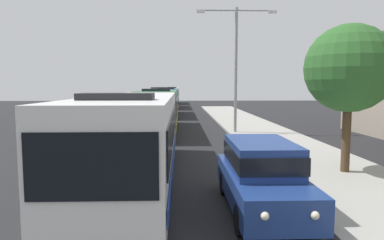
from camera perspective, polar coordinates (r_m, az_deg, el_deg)
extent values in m
cube|color=silver|center=(12.20, -9.09, -2.34)|extent=(2.50, 12.27, 2.70)
cube|color=black|center=(12.07, -3.12, -0.69)|extent=(0.04, 11.29, 1.00)
cube|color=black|center=(12.38, -14.96, -0.72)|extent=(0.04, 11.29, 1.00)
cube|color=black|center=(6.19, -16.25, -7.46)|extent=(2.30, 0.04, 1.20)
cube|color=navy|center=(12.25, -3.05, -6.05)|extent=(0.03, 11.65, 0.36)
cube|color=black|center=(8.45, -12.33, 3.82)|extent=(1.75, 0.90, 0.16)
cylinder|color=black|center=(8.69, -4.74, -13.73)|extent=(0.28, 1.00, 1.00)
cylinder|color=black|center=(9.07, -19.16, -13.20)|extent=(0.28, 1.00, 1.00)
cylinder|color=black|center=(15.64, -3.47, -4.98)|extent=(0.28, 1.00, 1.00)
cylinder|color=black|center=(15.85, -11.48, -4.94)|extent=(0.28, 1.00, 1.00)
cube|color=#33724C|center=(25.81, -5.33, 1.88)|extent=(2.50, 12.34, 2.70)
cube|color=black|center=(25.75, -2.51, 2.67)|extent=(0.04, 11.35, 1.00)
cube|color=black|center=(25.90, -8.15, 2.64)|extent=(0.04, 11.35, 1.00)
cube|color=black|center=(19.63, -6.39, 1.57)|extent=(2.30, 0.04, 1.20)
cube|color=gold|center=(25.83, -2.48, 0.12)|extent=(0.03, 11.72, 0.36)
cube|color=black|center=(22.06, -5.93, 4.96)|extent=(1.75, 0.90, 0.16)
cylinder|color=black|center=(22.08, -3.03, -1.87)|extent=(0.28, 1.00, 1.00)
cylinder|color=black|center=(22.23, -8.71, -1.87)|extent=(0.28, 1.00, 1.00)
cylinder|color=black|center=(29.25, -2.77, -0.02)|extent=(0.28, 1.00, 1.00)
cylinder|color=black|center=(29.36, -7.06, -0.04)|extent=(0.28, 1.00, 1.00)
cube|color=#284C8C|center=(39.75, -4.15, 3.20)|extent=(2.50, 11.58, 2.70)
cube|color=black|center=(39.71, -2.32, 3.71)|extent=(0.04, 10.65, 1.00)
cube|color=black|center=(39.81, -5.99, 3.69)|extent=(0.04, 10.65, 1.00)
cube|color=black|center=(33.94, -4.53, 3.29)|extent=(2.30, 0.04, 1.20)
cube|color=orange|center=(39.77, -2.30, 2.05)|extent=(0.03, 11.00, 0.36)
cube|color=black|center=(36.25, -4.38, 5.22)|extent=(1.75, 0.90, 0.16)
cylinder|color=black|center=(36.22, -2.61, 1.07)|extent=(0.28, 1.00, 1.00)
cylinder|color=black|center=(36.31, -6.09, 1.05)|extent=(0.28, 1.00, 1.00)
cylinder|color=black|center=(42.97, -2.51, 1.79)|extent=(0.28, 1.00, 1.00)
cylinder|color=black|center=(43.05, -5.44, 1.77)|extent=(0.28, 1.00, 1.00)
cube|color=silver|center=(53.52, -3.59, 3.82)|extent=(2.50, 10.74, 2.70)
cube|color=black|center=(53.49, -2.23, 4.20)|extent=(0.04, 9.88, 1.00)
cube|color=black|center=(53.57, -4.96, 4.19)|extent=(0.04, 9.88, 1.00)
cube|color=black|center=(48.13, -3.77, 3.98)|extent=(2.30, 0.04, 1.20)
cube|color=black|center=(53.53, -2.21, 2.97)|extent=(0.03, 10.20, 0.36)
cube|color=black|center=(50.28, -3.71, 5.34)|extent=(1.75, 0.90, 0.16)
cylinder|color=black|center=(50.23, -2.43, 2.34)|extent=(0.28, 1.00, 1.00)
cylinder|color=black|center=(50.30, -4.94, 2.33)|extent=(0.28, 1.00, 1.00)
cylinder|color=black|center=(56.51, -2.38, 2.71)|extent=(0.28, 1.00, 1.00)
cylinder|color=black|center=(56.56, -4.61, 2.70)|extent=(0.28, 1.00, 1.00)
cube|color=silver|center=(66.50, -3.28, 4.18)|extent=(2.50, 11.27, 2.70)
cube|color=black|center=(66.48, -2.18, 4.48)|extent=(0.04, 10.37, 1.00)
cube|color=black|center=(66.53, -4.37, 4.47)|extent=(0.04, 10.37, 1.00)
cube|color=black|center=(60.84, -3.40, 4.32)|extent=(2.30, 0.04, 1.20)
cube|color=navy|center=(66.51, -2.17, 3.49)|extent=(0.03, 10.71, 0.36)
cube|color=black|center=(63.10, -3.35, 5.40)|extent=(1.75, 0.90, 0.16)
cylinder|color=black|center=(63.03, -2.34, 3.01)|extent=(0.28, 1.00, 1.00)
cylinder|color=black|center=(63.09, -4.34, 3.00)|extent=(0.28, 1.00, 1.00)
cylinder|color=black|center=(69.62, -2.31, 3.26)|extent=(0.28, 1.00, 1.00)
cylinder|color=black|center=(69.67, -4.12, 3.25)|extent=(0.28, 1.00, 1.00)
cube|color=navy|center=(9.63, 11.41, -10.62)|extent=(1.84, 4.77, 0.80)
cube|color=navy|center=(9.59, 11.30, -5.78)|extent=(1.62, 2.77, 0.80)
cube|color=black|center=(9.59, 11.30, -5.78)|extent=(1.66, 2.86, 0.44)
sphere|color=#F9EFCC|center=(7.27, 11.93, -15.26)|extent=(0.18, 0.18, 0.18)
sphere|color=#F9EFCC|center=(7.57, 19.64, -14.62)|extent=(0.18, 0.18, 0.18)
cylinder|color=black|center=(8.21, 8.04, -16.05)|extent=(0.22, 0.70, 0.70)
cylinder|color=black|center=(8.64, 19.21, -15.21)|extent=(0.22, 0.70, 0.70)
cylinder|color=black|center=(10.99, 5.33, -10.39)|extent=(0.22, 0.70, 0.70)
cylinder|color=black|center=(11.31, 13.73, -10.07)|extent=(0.22, 0.70, 0.70)
cube|color=white|center=(70.15, -5.91, 4.03)|extent=(2.30, 1.80, 2.20)
cube|color=#333338|center=(74.29, -5.69, 4.39)|extent=(2.35, 6.52, 2.70)
cube|color=black|center=(69.22, -5.97, 4.25)|extent=(2.07, 0.04, 0.90)
cylinder|color=black|center=(70.26, -6.74, 3.20)|extent=(0.26, 0.90, 0.90)
cylinder|color=black|center=(70.12, -5.06, 3.22)|extent=(0.26, 0.90, 0.90)
cylinder|color=black|center=(75.79, -6.39, 3.38)|extent=(0.26, 0.90, 0.90)
cylinder|color=black|center=(75.66, -4.84, 3.39)|extent=(0.26, 0.90, 0.90)
cylinder|color=gray|center=(24.44, 7.25, 8.09)|extent=(0.20, 0.20, 8.59)
cylinder|color=gray|center=(24.80, 4.43, 17.62)|extent=(2.47, 0.10, 0.10)
cube|color=silver|center=(24.68, 1.44, 17.51)|extent=(0.56, 0.28, 0.16)
cylinder|color=gray|center=(25.18, 10.28, 17.37)|extent=(2.47, 0.10, 0.10)
cube|color=silver|center=(25.45, 13.11, 17.00)|extent=(0.56, 0.28, 0.16)
cylinder|color=#4C3823|center=(14.23, 24.10, -2.69)|extent=(0.32, 0.32, 2.58)
sphere|color=#2D6028|center=(14.11, 24.53, 7.77)|extent=(3.25, 3.25, 3.25)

